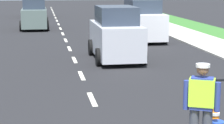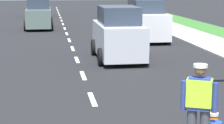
% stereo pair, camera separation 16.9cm
% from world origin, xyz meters
% --- Properties ---
extents(ground_plane, '(96.00, 96.00, 0.00)m').
position_xyz_m(ground_plane, '(0.00, 21.00, 0.00)').
color(ground_plane, black).
extents(lane_center_line, '(0.14, 46.40, 0.01)m').
position_xyz_m(lane_center_line, '(0.00, 25.20, 0.00)').
color(lane_center_line, silver).
rests_on(lane_center_line, ground).
extents(road_worker, '(0.75, 0.45, 1.67)m').
position_xyz_m(road_worker, '(1.59, 1.79, 0.93)').
color(road_worker, '#383D4C').
rests_on(road_worker, ground).
extents(traffic_cone_near, '(0.36, 0.36, 0.68)m').
position_xyz_m(traffic_cone_near, '(2.27, 2.78, 0.34)').
color(traffic_cone_near, black).
rests_on(traffic_cone_near, ground).
extents(car_outgoing_ahead, '(1.92, 3.96, 2.17)m').
position_xyz_m(car_outgoing_ahead, '(1.67, 11.54, 1.01)').
color(car_outgoing_ahead, silver).
rests_on(car_outgoing_ahead, ground).
extents(car_oncoming_second, '(1.87, 3.88, 2.06)m').
position_xyz_m(car_oncoming_second, '(-1.72, 23.75, 0.95)').
color(car_oncoming_second, slate).
rests_on(car_oncoming_second, ground).
extents(car_parked_far, '(2.02, 4.24, 2.21)m').
position_xyz_m(car_parked_far, '(4.05, 17.00, 1.03)').
color(car_parked_far, silver).
rests_on(car_parked_far, ground).
extents(car_oncoming_third, '(2.05, 3.92, 2.27)m').
position_xyz_m(car_oncoming_third, '(-1.86, 34.15, 1.06)').
color(car_oncoming_third, black).
rests_on(car_oncoming_third, ground).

